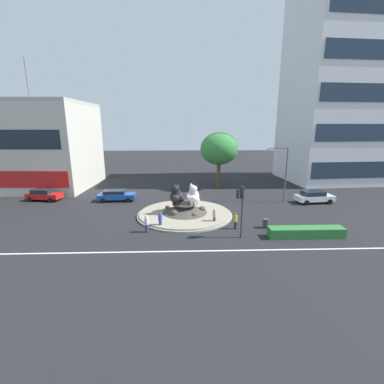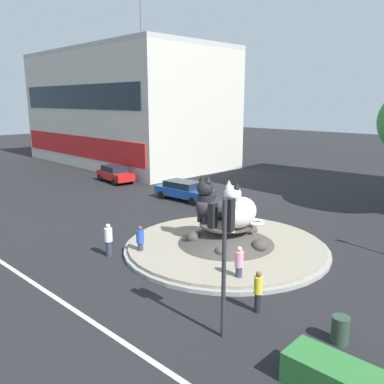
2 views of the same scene
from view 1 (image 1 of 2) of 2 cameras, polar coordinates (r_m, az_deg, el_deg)
name	(u,v)px [view 1 (image 1 of 2)]	position (r m, az deg, el deg)	size (l,w,h in m)	color
ground_plane	(185,215)	(29.43, -1.58, -5.01)	(160.00, 160.00, 0.00)	black
lane_centreline	(186,251)	(21.37, -1.41, -12.68)	(112.00, 0.20, 0.01)	silver
roundabout_island	(185,211)	(29.28, -1.58, -4.12)	(10.49, 10.49, 1.40)	gray
cat_statue_black	(176,195)	(28.68, -3.46, -0.76)	(1.69, 2.44, 2.44)	black
cat_statue_white	(193,196)	(28.54, 0.26, -0.80)	(1.52, 2.40, 2.45)	silver
traffic_light_mast	(241,201)	(23.03, 10.59, -1.88)	(0.71, 0.58, 4.61)	#2D2D33
shophouse_block	(8,146)	(51.16, -35.03, 8.20)	(26.02, 14.41, 19.06)	beige
office_tower	(349,79)	(55.33, 30.91, 20.17)	(19.90, 14.62, 34.57)	silver
clipped_hedge_strip	(306,232)	(25.78, 23.45, -7.99)	(6.69, 1.20, 0.90)	#2D7033
broadleaf_tree_behind_island	(219,149)	(41.44, 5.89, 9.26)	(5.81, 5.81, 8.69)	brown
streetlight_arm	(283,170)	(35.40, 19.17, 4.45)	(2.74, 0.54, 7.03)	#4C4C51
pedestrian_pink_shirt	(214,216)	(26.65, 4.86, -5.14)	(0.37, 0.37, 1.66)	#33384C
pedestrian_yellow_shirt	(236,221)	(25.69, 9.41, -6.12)	(0.32, 0.32, 1.58)	black
pedestrian_white_shirt	(147,223)	(24.91, -9.80, -6.70)	(0.39, 0.39, 1.67)	#33384C
pedestrian_blue_shirt	(160,220)	(25.76, -6.89, -6.00)	(0.38, 0.38, 1.58)	#33384C
sedan_on_far_lane	(314,197)	(37.32, 24.92, -0.91)	(4.89, 2.45, 1.54)	silver
hatchback_near_shophouse	(44,195)	(40.05, -29.41, -0.49)	(4.53, 2.42, 1.52)	red
parked_car_right	(116,195)	(36.11, -16.08, -0.66)	(4.88, 2.24, 1.45)	#19479E
litter_bin	(266,223)	(26.73, 15.65, -6.54)	(0.56, 0.56, 0.90)	#2D4233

